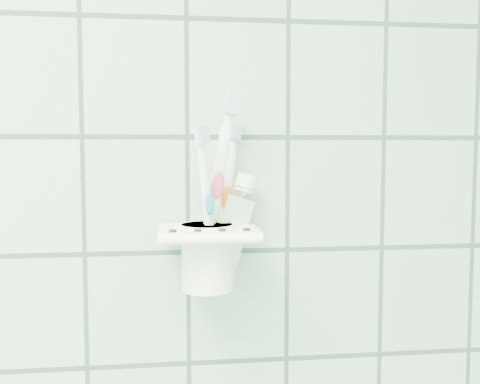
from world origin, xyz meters
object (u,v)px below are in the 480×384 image
(toothbrush_blue, at_px, (214,198))
(toothpaste_tube, at_px, (217,218))
(toothbrush_pink, at_px, (215,203))
(cup, at_px, (207,253))
(holder_bracket, at_px, (208,234))
(toothbrush_orange, at_px, (199,185))

(toothbrush_blue, relative_size, toothpaste_tube, 1.39)
(toothbrush_pink, relative_size, toothbrush_blue, 0.95)
(toothbrush_pink, xyz_separation_m, toothpaste_tube, (0.00, 0.00, -0.02))
(toothbrush_pink, distance_m, toothpaste_tube, 0.02)
(toothpaste_tube, bearing_deg, toothbrush_blue, -122.43)
(cup, height_order, toothbrush_pink, toothbrush_pink)
(holder_bracket, bearing_deg, toothbrush_orange, 133.98)
(holder_bracket, relative_size, cup, 1.46)
(holder_bracket, bearing_deg, toothbrush_blue, 3.19)
(holder_bracket, height_order, cup, same)
(cup, height_order, toothbrush_orange, toothbrush_orange)
(cup, xyz_separation_m, toothbrush_blue, (0.01, -0.00, 0.06))
(holder_bracket, xyz_separation_m, toothbrush_blue, (0.01, 0.00, 0.04))
(toothbrush_orange, bearing_deg, toothpaste_tube, -9.05)
(toothbrush_orange, bearing_deg, holder_bracket, -52.18)
(cup, xyz_separation_m, toothpaste_tube, (0.01, 0.01, 0.04))
(holder_bracket, height_order, toothbrush_orange, toothbrush_orange)
(cup, bearing_deg, holder_bracket, -74.41)
(toothbrush_pink, xyz_separation_m, toothbrush_orange, (-0.02, 0.01, 0.02))
(holder_bracket, relative_size, toothbrush_blue, 0.58)
(toothbrush_pink, bearing_deg, holder_bracket, -178.91)
(toothbrush_blue, bearing_deg, cup, 152.33)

